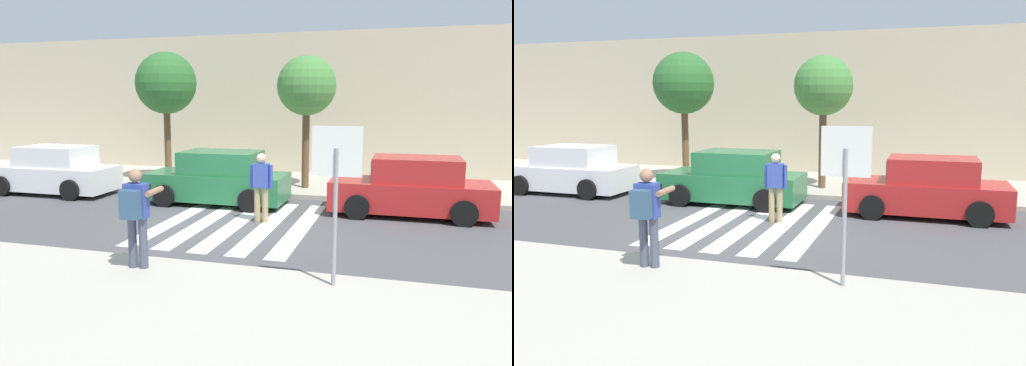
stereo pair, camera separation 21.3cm
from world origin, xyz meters
TOP-DOWN VIEW (x-y plane):
  - ground_plane at (0.00, 0.00)m, footprint 120.00×120.00m
  - sidewalk_near at (0.00, -6.20)m, footprint 60.00×6.00m
  - sidewalk_far at (0.00, 6.00)m, footprint 60.00×4.80m
  - building_facade_far at (0.00, 10.40)m, footprint 56.00×4.00m
  - crosswalk_stripe_0 at (-1.60, 0.20)m, footprint 0.44×5.20m
  - crosswalk_stripe_1 at (-0.80, 0.20)m, footprint 0.44×5.20m
  - crosswalk_stripe_2 at (0.00, 0.20)m, footprint 0.44×5.20m
  - crosswalk_stripe_3 at (0.80, 0.20)m, footprint 0.44×5.20m
  - crosswalk_stripe_4 at (1.60, 0.20)m, footprint 0.44×5.20m
  - stop_sign at (2.90, -3.68)m, footprint 0.76×0.08m
  - photographer_with_backpack at (-0.45, -3.84)m, footprint 0.62×0.87m
  - pedestrian_crossing at (0.54, 0.46)m, footprint 0.58×0.26m
  - parked_car_white at (-6.98, 2.30)m, footprint 4.10×1.92m
  - parked_car_green at (-1.30, 2.30)m, footprint 4.10×1.92m
  - parked_car_red at (4.11, 2.30)m, footprint 4.10×1.92m
  - street_tree_west at (-4.25, 5.04)m, footprint 2.16×2.16m
  - street_tree_center at (0.79, 4.91)m, footprint 1.92×1.92m

SIDE VIEW (x-z plane):
  - ground_plane at x=0.00m, z-range 0.00..0.00m
  - crosswalk_stripe_0 at x=-1.60m, z-range 0.00..0.01m
  - crosswalk_stripe_1 at x=-0.80m, z-range 0.00..0.01m
  - crosswalk_stripe_2 at x=0.00m, z-range 0.00..0.01m
  - crosswalk_stripe_3 at x=0.80m, z-range 0.00..0.01m
  - crosswalk_stripe_4 at x=1.60m, z-range 0.00..0.01m
  - sidewalk_near at x=0.00m, z-range 0.00..0.14m
  - sidewalk_far at x=0.00m, z-range 0.00..0.14m
  - parked_car_white at x=-6.98m, z-range -0.05..1.50m
  - parked_car_green at x=-1.30m, z-range -0.05..1.50m
  - parked_car_red at x=4.11m, z-range -0.05..1.50m
  - pedestrian_crossing at x=0.54m, z-range 0.11..1.84m
  - photographer_with_backpack at x=-0.45m, z-range 0.31..2.03m
  - stop_sign at x=2.90m, z-range 0.71..3.19m
  - building_facade_far at x=0.00m, z-range 0.00..5.61m
  - street_tree_center at x=0.79m, z-range 1.28..5.57m
  - street_tree_west at x=-4.25m, z-range 1.30..5.84m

